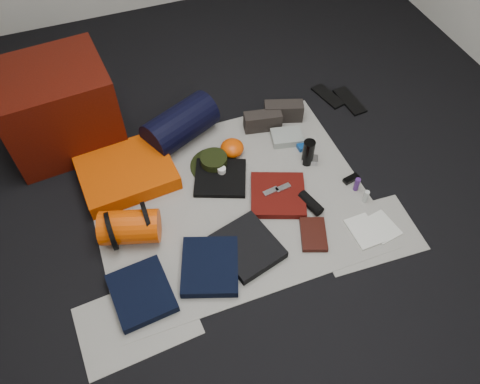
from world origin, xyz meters
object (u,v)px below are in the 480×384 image
object	(u,v)px
stuff_sack	(130,227)
sleeping_pad	(127,172)
water_bottle	(308,153)
paperback_book	(313,234)
compact_camera	(309,160)
red_cabinet	(58,108)
navy_duffel	(180,125)

from	to	relation	value
stuff_sack	sleeping_pad	bearing A→B (deg)	81.24
sleeping_pad	water_bottle	size ratio (longest dim) A/B	3.01
water_bottle	paperback_book	xyz separation A→B (m)	(-0.21, -0.52, -0.08)
stuff_sack	compact_camera	bearing A→B (deg)	7.52
compact_camera	paperback_book	world-z (taller)	compact_camera
sleeping_pad	water_bottle	distance (m)	1.13
sleeping_pad	compact_camera	bearing A→B (deg)	-14.09
red_cabinet	navy_duffel	distance (m)	0.76
navy_duffel	water_bottle	bearing A→B (deg)	-60.06
stuff_sack	paperback_book	bearing A→B (deg)	-20.40
sleeping_pad	paperback_book	xyz separation A→B (m)	(0.89, -0.79, -0.04)
sleeping_pad	red_cabinet	bearing A→B (deg)	121.73
red_cabinet	sleeping_pad	xyz separation A→B (m)	(0.29, -0.47, -0.22)
stuff_sack	water_bottle	bearing A→B (deg)	7.75
sleeping_pad	compact_camera	world-z (taller)	sleeping_pad
red_cabinet	water_bottle	size ratio (longest dim) A/B	3.60
water_bottle	compact_camera	bearing A→B (deg)	-9.03
navy_duffel	compact_camera	size ratio (longest dim) A/B	4.61
red_cabinet	paperback_book	bearing A→B (deg)	-52.05
navy_duffel	red_cabinet	bearing A→B (deg)	134.93
stuff_sack	compact_camera	distance (m)	1.20
water_bottle	compact_camera	world-z (taller)	water_bottle
water_bottle	paperback_book	size ratio (longest dim) A/B	0.85
stuff_sack	paperback_book	size ratio (longest dim) A/B	1.49
sleeping_pad	stuff_sack	world-z (taller)	stuff_sack
water_bottle	red_cabinet	bearing A→B (deg)	151.77
stuff_sack	navy_duffel	world-z (taller)	navy_duffel
red_cabinet	stuff_sack	xyz separation A→B (m)	(0.22, -0.90, -0.18)
navy_duffel	water_bottle	xyz separation A→B (m)	(0.69, -0.49, -0.03)
stuff_sack	water_bottle	distance (m)	1.18
navy_duffel	sleeping_pad	bearing A→B (deg)	-177.82
navy_duffel	water_bottle	world-z (taller)	navy_duffel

